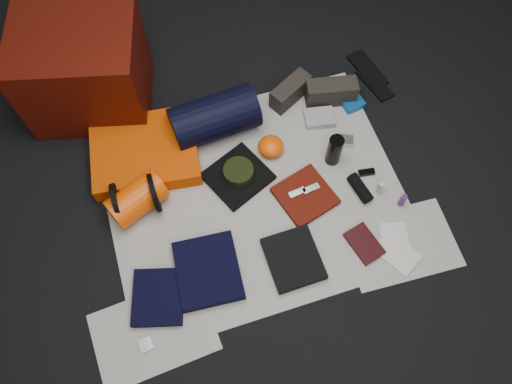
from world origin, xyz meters
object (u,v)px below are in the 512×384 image
object	(u,v)px
water_bottle	(334,150)
compact_camera	(344,141)
sleeping_pad	(145,152)
red_cabinet	(84,70)
stuff_sack	(137,199)
navy_duffel	(215,117)
paperback_book	(364,244)

from	to	relation	value
water_bottle	compact_camera	size ratio (longest dim) A/B	1.99
sleeping_pad	compact_camera	distance (m)	1.14
red_cabinet	stuff_sack	xyz separation A→B (m)	(0.10, -0.79, -0.18)
sleeping_pad	stuff_sack	bearing A→B (deg)	-108.95
navy_duffel	water_bottle	xyz separation A→B (m)	(0.58, -0.40, -0.02)
sleeping_pad	paperback_book	bearing A→B (deg)	-41.72
compact_camera	stuff_sack	bearing A→B (deg)	-152.13
compact_camera	paperback_book	distance (m)	0.63
red_cabinet	navy_duffel	size ratio (longest dim) A/B	1.35
sleeping_pad	navy_duffel	distance (m)	0.44
stuff_sack	compact_camera	xyz separation A→B (m)	(1.22, 0.04, -0.07)
red_cabinet	water_bottle	distance (m)	1.48
paperback_book	navy_duffel	bearing A→B (deg)	106.59
water_bottle	stuff_sack	bearing A→B (deg)	177.62
sleeping_pad	stuff_sack	world-z (taller)	stuff_sack
sleeping_pad	compact_camera	xyz separation A→B (m)	(1.12, -0.26, -0.03)
stuff_sack	water_bottle	xyz separation A→B (m)	(1.11, -0.05, 0.02)
stuff_sack	navy_duffel	world-z (taller)	navy_duffel
red_cabinet	navy_duffel	bearing A→B (deg)	-20.32
red_cabinet	navy_duffel	xyz separation A→B (m)	(0.63, -0.43, -0.14)
navy_duffel	compact_camera	bearing A→B (deg)	-28.85
water_bottle	compact_camera	distance (m)	0.16
red_cabinet	sleeping_pad	size ratio (longest dim) A/B	1.13
stuff_sack	compact_camera	world-z (taller)	stuff_sack
sleeping_pad	compact_camera	bearing A→B (deg)	-12.88
compact_camera	red_cabinet	bearing A→B (deg)	176.40
navy_duffel	paperback_book	world-z (taller)	navy_duffel
sleeping_pad	water_bottle	size ratio (longest dim) A/B	2.80
compact_camera	paperback_book	world-z (taller)	compact_camera
red_cabinet	water_bottle	bearing A→B (deg)	-20.28
navy_duffel	compact_camera	world-z (taller)	navy_duffel
sleeping_pad	water_bottle	distance (m)	1.07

